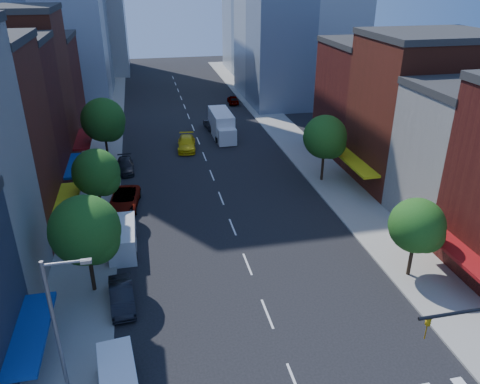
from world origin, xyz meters
The scene contains 23 objects.
ground centered at (0.00, 0.00, 0.00)m, with size 220.00×220.00×0.00m, color black.
sidewalk_left centered at (-12.50, 40.00, 0.07)m, with size 5.00×120.00×0.15m, color gray.
sidewalk_right centered at (12.50, 40.00, 0.07)m, with size 5.00×120.00×0.15m, color gray.
bldg_left_4 centered at (-21.00, 37.50, 8.50)m, with size 12.00×9.00×17.00m, color #5C2315.
bldg_left_5 centered at (-21.00, 47.00, 6.50)m, with size 12.00×10.00×13.00m, color #4A1512.
bldg_right_1 centered at (21.00, 15.00, 6.00)m, with size 12.00×8.00×12.00m, color beige.
bldg_right_2 centered at (21.00, 24.00, 7.50)m, with size 12.00×10.00×15.00m, color #5C2315.
bldg_right_3 centered at (21.00, 34.00, 6.50)m, with size 12.00×10.00×13.00m, color #4A1512.
streetlight centered at (-11.81, 1.00, 5.28)m, with size 2.25×0.25×9.00m.
tree_left_near centered at (-11.35, 10.92, 4.87)m, with size 4.80×4.80×7.30m.
tree_left_mid centered at (-11.35, 21.92, 4.53)m, with size 4.20×4.20×6.65m.
tree_left_far centered at (-11.35, 35.92, 5.20)m, with size 5.00×5.00×7.75m.
tree_right_near centered at (11.65, 7.92, 4.19)m, with size 4.00×4.00×6.20m.
tree_right_far centered at (11.65, 25.92, 4.86)m, with size 4.60×4.60×7.20m.
parked_car_second centered at (-9.50, 9.00, 0.74)m, with size 1.57×4.51×1.49m, color black.
parked_car_third centered at (-9.50, 24.01, 0.81)m, with size 2.68×5.81×1.61m, color #999999.
parked_car_rear centered at (-9.50, 33.27, 0.68)m, with size 1.90×4.66×1.35m, color black.
cargo_van_far centered at (-9.50, 15.96, 1.11)m, with size 2.16×5.25×2.24m.
taxi centered at (-1.85, 39.03, 0.79)m, with size 2.20×5.42×1.57m, color yellow.
traffic_car_oncoming centered at (2.53, 46.94, 0.68)m, with size 1.43×4.10×1.35m, color black.
traffic_car_far centered at (8.41, 60.15, 0.71)m, with size 1.68×4.16×1.42m, color #999999.
box_truck centered at (3.48, 43.09, 1.61)m, with size 2.72×8.49×3.41m.
pedestrian_far centered at (-12.02, 16.83, 1.10)m, with size 0.92×0.72×1.90m, color #999999.
Camera 1 is at (-6.96, -17.89, 20.87)m, focal length 35.00 mm.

